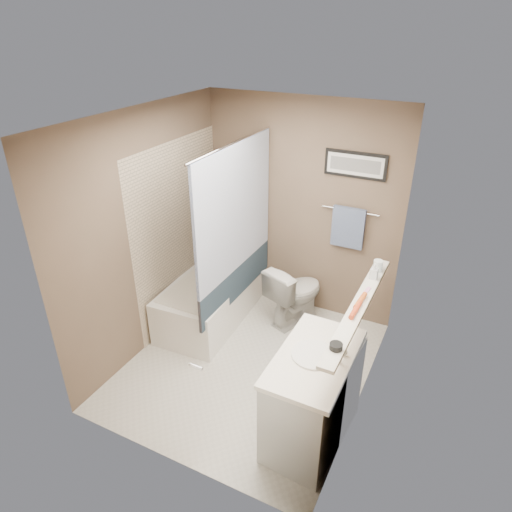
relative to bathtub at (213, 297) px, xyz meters
The scene contains 33 objects.
ground 0.97m from the bathtub, 37.05° to the right, with size 2.50×2.50×0.00m, color silver.
ceiling 2.33m from the bathtub, 37.05° to the right, with size 2.20×2.50×0.04m, color white.
wall_back 1.38m from the bathtub, 41.52° to the left, with size 2.20×0.04×2.40m, color brown.
wall_front 2.17m from the bathtub, 67.34° to the right, with size 2.20×0.04×2.40m, color brown.
wall_left 1.15m from the bathtub, 120.24° to the right, with size 0.04×2.50×2.40m, color brown.
wall_right 2.14m from the bathtub, 17.19° to the right, with size 0.04×2.50×2.40m, color brown.
tile_surround 0.83m from the bathtub, 169.06° to the right, with size 0.02×1.55×2.00m, color #C9B498.
curtain_rod 1.83m from the bathtub, 10.69° to the right, with size 0.02×0.02×1.55m, color silver.
curtain_upper 1.20m from the bathtub, 10.69° to the right, with size 0.03×1.45×1.28m, color silver.
curtain_lower 0.49m from the bathtub, 10.69° to the right, with size 0.03×1.45×0.36m, color #253746.
mirror 2.40m from the bathtub, 21.27° to the right, with size 0.02×1.60×1.00m, color silver.
shelf 2.10m from the bathtub, 21.86° to the right, with size 0.12×1.60×0.03m, color silver.
towel_bar 1.79m from the bathtub, 26.53° to the left, with size 0.02×0.02×0.60m, color silver.
towel 1.69m from the bathtub, 25.82° to the left, with size 0.34×0.05×0.44m, color #7F94B9.
art_frame 2.12m from the bathtub, 27.12° to the left, with size 0.62×0.03×0.26m, color black.
art_mat 2.11m from the bathtub, 26.63° to the left, with size 0.56×0.00×0.20m, color white.
art_image 2.11m from the bathtub, 26.53° to the left, with size 0.50×0.00×0.13m, color #595959.
door 2.35m from the bathtub, 54.28° to the right, with size 0.80×0.02×2.00m, color silver.
door_handle 2.14m from the bathtub, 61.09° to the right, with size 0.02×0.02×0.10m, color silver.
bathtub is the anchor object (origin of this frame).
tub_rim 0.25m from the bathtub, behind, with size 0.56×1.36×0.02m, color silver.
toilet 0.93m from the bathtub, 21.74° to the left, with size 0.39×0.69×0.70m, color silver.
vanity 1.95m from the bathtub, 34.81° to the right, with size 0.50×0.90×0.80m, color silver.
countertop 2.02m from the bathtub, 34.98° to the right, with size 0.54×0.96×0.04m, color white.
sink_basin 2.02m from the bathtub, 35.15° to the right, with size 0.34×0.34×0.01m, color white.
faucet_spout 2.19m from the bathtub, 32.01° to the right, with size 0.02×0.02×0.10m, color silver.
faucet_knob 2.14m from the bathtub, 29.63° to the right, with size 0.05×0.05×0.05m, color white.
candle_bowl_near 2.38m from the bathtub, 35.99° to the right, with size 0.09×0.09×0.04m, color black.
hair_brush_front 2.16m from the bathtub, 24.94° to the right, with size 0.04×0.04×0.22m, color #C33D1B.
hair_brush_back 2.11m from the bathtub, 21.10° to the right, with size 0.04×0.04×0.22m, color #CA541C.
pink_comb 2.05m from the bathtub, 16.17° to the right, with size 0.03×0.16×0.01m, color pink.
glass_jar 2.01m from the bathtub, ahead, with size 0.08×0.08×0.10m, color white.
soap_bottle 2.03m from the bathtub, ahead, with size 0.06×0.06×0.14m, color #999999.
Camera 1 is at (1.63, -3.11, 3.09)m, focal length 32.00 mm.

